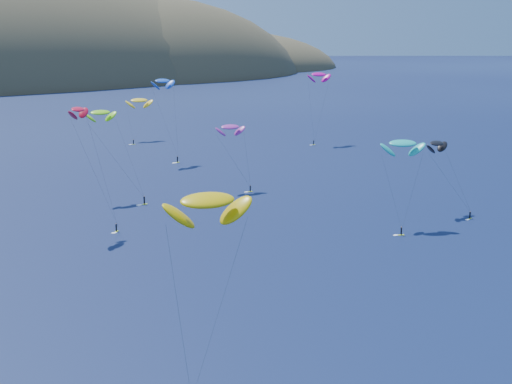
{
  "coord_description": "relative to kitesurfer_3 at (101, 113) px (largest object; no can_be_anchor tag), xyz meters",
  "views": [
    {
      "loc": [
        -66.5,
        -41.83,
        43.16
      ],
      "look_at": [
        11.93,
        80.0,
        9.0
      ],
      "focal_mm": 50.0,
      "sensor_mm": 36.0,
      "label": 1
    }
  ],
  "objects": [
    {
      "name": "kitesurfer_4",
      "position": [
        34.67,
        36.79,
        4.01
      ],
      "size": [
        9.6,
        7.69,
        28.28
      ],
      "rotation": [
        0.0,
        0.0,
        0.27
      ],
      "color": "#DAFD1C",
      "rests_on": "ground"
    },
    {
      "name": "kitesurfer_9",
      "position": [
        -14.29,
        -25.43,
        4.14
      ],
      "size": [
        9.24,
        9.02,
        27.82
      ],
      "rotation": [
        0.0,
        0.0,
        0.74
      ],
      "color": "#DAFD1C",
      "rests_on": "ground"
    },
    {
      "name": "kitesurfer_6",
      "position": [
        32.55,
        -8.26,
        -5.08
      ],
      "size": [
        8.3,
        8.99,
        18.89
      ],
      "rotation": [
        0.0,
        0.0,
        -0.16
      ],
      "color": "#DAFD1C",
      "rests_on": "ground"
    },
    {
      "name": "kitesurfer_8",
      "position": [
        99.67,
        40.63,
        3.44
      ],
      "size": [
        10.6,
        6.82,
        27.88
      ],
      "rotation": [
        0.0,
        0.0,
        -0.04
      ],
      "color": "#DAFD1C",
      "rests_on": "ground"
    },
    {
      "name": "kitesurfer_7",
      "position": [
        60.81,
        -54.75,
        -5.54
      ],
      "size": [
        7.75,
        12.41,
        18.26
      ],
      "rotation": [
        0.0,
        0.0,
        0.21
      ],
      "color": "#DAFD1C",
      "rests_on": "ground"
    },
    {
      "name": "kitesurfer_2",
      "position": [
        -23.03,
        -96.41,
        0.75
      ],
      "size": [
        12.62,
        10.34,
        25.45
      ],
      "rotation": [
        0.0,
        0.0,
        -0.19
      ],
      "color": "#DAFD1C",
      "rests_on": "ground"
    },
    {
      "name": "kitesurfer_3",
      "position": [
        0.0,
        0.0,
        0.0
      ],
      "size": [
        10.32,
        14.02,
        23.99
      ],
      "rotation": [
        0.0,
        0.0,
        -0.0
      ],
      "color": "#DAFD1C",
      "rests_on": "ground"
    },
    {
      "name": "kitesurfer_5",
      "position": [
        45.93,
        -58.75,
        -3.65
      ],
      "size": [
        11.61,
        11.19,
        20.72
      ],
      "rotation": [
        0.0,
        0.0,
        -0.47
      ],
      "color": "#DAFD1C",
      "rests_on": "ground"
    },
    {
      "name": "kitesurfer_11",
      "position": [
        46.3,
        82.62,
        -6.72
      ],
      "size": [
        12.99,
        12.82,
        17.83
      ],
      "rotation": [
        0.0,
        0.0,
        -0.15
      ],
      "color": "#DAFD1C",
      "rests_on": "ground"
    }
  ]
}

